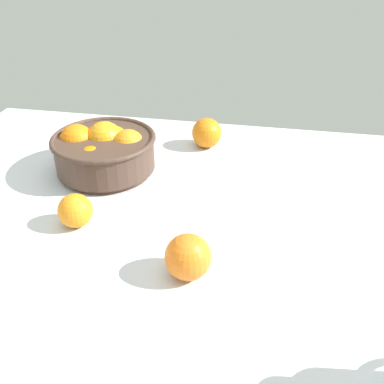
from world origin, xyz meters
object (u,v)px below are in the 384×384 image
Objects in this scene: loose_orange_2 at (188,257)px; fruit_bowl at (104,151)px; loose_orange_3 at (75,211)px; loose_orange_1 at (207,133)px.

fruit_bowl is at bearing 129.34° from loose_orange_2.
loose_orange_2 is at bearing -50.66° from fruit_bowl.
loose_orange_3 is (1.77, -21.85, -2.08)cm from fruit_bowl.
loose_orange_3 is at bearing 157.48° from loose_orange_2.
loose_orange_2 is at bearing -22.52° from loose_orange_3.
loose_orange_1 is (21.64, 17.58, -1.58)cm from fruit_bowl.
loose_orange_3 is at bearing -116.74° from loose_orange_1.
fruit_bowl is at bearing 94.64° from loose_orange_3.
loose_orange_3 is (-19.87, -39.43, -0.50)cm from loose_orange_1.
fruit_bowl reaches higher than loose_orange_2.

